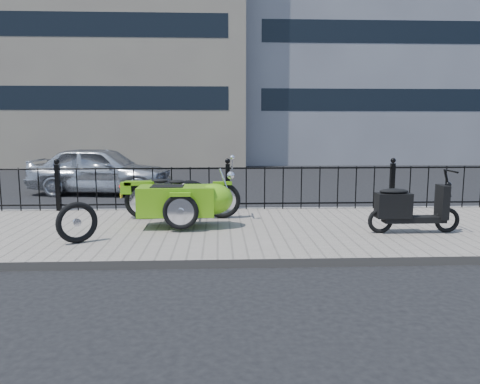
{
  "coord_description": "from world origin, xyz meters",
  "views": [
    {
      "loc": [
        -0.18,
        -8.4,
        1.9
      ],
      "look_at": [
        0.19,
        -0.1,
        0.69
      ],
      "focal_mm": 35.0,
      "sensor_mm": 36.0,
      "label": 1
    }
  ],
  "objects_px": {
    "spare_tire": "(77,223)",
    "sedan_car": "(101,170)",
    "motorcycle_sidecar": "(187,199)",
    "scooter": "(408,209)"
  },
  "relations": [
    {
      "from": "scooter",
      "to": "sedan_car",
      "type": "xyz_separation_m",
      "value": [
        -6.32,
        5.48,
        0.13
      ]
    },
    {
      "from": "spare_tire",
      "to": "sedan_car",
      "type": "relative_size",
      "value": 0.16
    },
    {
      "from": "spare_tire",
      "to": "sedan_car",
      "type": "bearing_deg",
      "value": 100.35
    },
    {
      "from": "motorcycle_sidecar",
      "to": "sedan_car",
      "type": "xyz_separation_m",
      "value": [
        -2.66,
        4.75,
        0.06
      ]
    },
    {
      "from": "scooter",
      "to": "sedan_car",
      "type": "distance_m",
      "value": 8.37
    },
    {
      "from": "motorcycle_sidecar",
      "to": "spare_tire",
      "type": "height_order",
      "value": "motorcycle_sidecar"
    },
    {
      "from": "spare_tire",
      "to": "sedan_car",
      "type": "distance_m",
      "value": 6.02
    },
    {
      "from": "spare_tire",
      "to": "sedan_car",
      "type": "xyz_separation_m",
      "value": [
        -1.08,
        5.92,
        0.22
      ]
    },
    {
      "from": "scooter",
      "to": "spare_tire",
      "type": "bearing_deg",
      "value": -175.22
    },
    {
      "from": "motorcycle_sidecar",
      "to": "spare_tire",
      "type": "relative_size",
      "value": 3.62
    }
  ]
}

